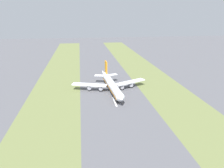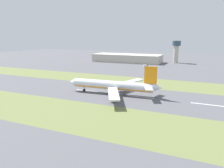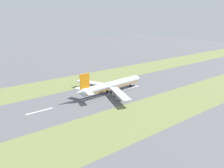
% 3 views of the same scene
% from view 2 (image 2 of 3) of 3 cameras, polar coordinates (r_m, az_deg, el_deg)
% --- Properties ---
extents(ground_plane, '(800.00, 800.00, 0.00)m').
position_cam_2_polar(ground_plane, '(149.69, 0.82, -2.62)').
color(ground_plane, '#56565B').
extents(grass_median_west, '(40.00, 600.00, 0.01)m').
position_cam_2_polar(grass_median_west, '(111.60, -8.34, -8.11)').
color(grass_median_west, olive).
rests_on(grass_median_west, ground).
extents(grass_median_east, '(40.00, 600.00, 0.01)m').
position_cam_2_polar(grass_median_east, '(190.82, 6.10, 0.61)').
color(grass_median_east, olive).
rests_on(grass_median_east, ground).
extents(centreline_dash_near, '(1.20, 18.00, 0.01)m').
position_cam_2_polar(centreline_dash_near, '(138.69, 23.56, -4.92)').
color(centreline_dash_near, silver).
rests_on(centreline_dash_near, ground).
extents(centreline_dash_mid, '(1.20, 18.00, 0.01)m').
position_cam_2_polar(centreline_dash_mid, '(143.88, 7.45, -3.35)').
color(centreline_dash_mid, silver).
rests_on(centreline_dash_mid, ground).
extents(centreline_dash_far, '(1.20, 18.00, 0.01)m').
position_cam_2_polar(centreline_dash_far, '(159.27, -6.49, -1.77)').
color(centreline_dash_far, silver).
rests_on(centreline_dash_far, ground).
extents(airplane_main_jet, '(63.99, 67.22, 20.20)m').
position_cam_2_polar(airplane_main_jet, '(147.67, 0.70, -0.43)').
color(airplane_main_jet, silver).
rests_on(airplane_main_jet, ground).
extents(terminal_building, '(36.00, 102.77, 11.60)m').
position_cam_2_polar(terminal_building, '(335.48, 3.95, 6.77)').
color(terminal_building, '#BCB7A8').
rests_on(terminal_building, ground).
extents(control_tower, '(12.00, 12.00, 32.05)m').
position_cam_2_polar(control_tower, '(335.25, 16.43, 8.69)').
color(control_tower, '#BCB7A8').
rests_on(control_tower, ground).
extents(service_truck, '(5.74, 5.86, 3.10)m').
position_cam_2_polar(service_truck, '(282.61, 8.77, 4.74)').
color(service_truck, '#4C4C51').
rests_on(service_truck, ground).
extents(apron_car, '(2.61, 4.64, 2.03)m').
position_cam_2_polar(apron_car, '(279.23, 9.72, 4.48)').
color(apron_car, white).
rests_on(apron_car, ground).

